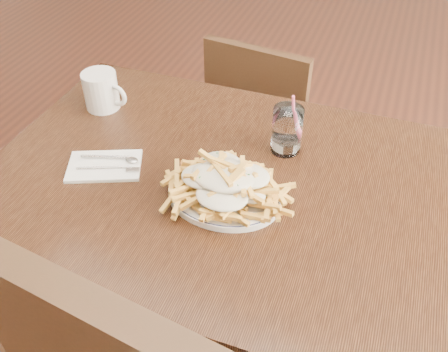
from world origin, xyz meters
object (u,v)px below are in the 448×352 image
at_px(chair_far, 263,124).
at_px(coffee_mug, 102,91).
at_px(fries_plate, 224,197).
at_px(loaded_fries, 224,179).
at_px(table, 235,206).
at_px(water_glass, 287,132).

relative_size(chair_far, coffee_mug, 5.98).
distance_m(fries_plate, coffee_mug, 0.51).
bearing_deg(chair_far, loaded_fries, -81.34).
relative_size(table, water_glass, 7.31).
xyz_separation_m(table, fries_plate, (-0.01, -0.06, 0.09)).
bearing_deg(loaded_fries, chair_far, 98.66).
relative_size(loaded_fries, coffee_mug, 2.12).
height_order(chair_far, fries_plate, chair_far).
xyz_separation_m(fries_plate, coffee_mug, (-0.45, 0.24, 0.04)).
bearing_deg(table, coffee_mug, 158.70).
bearing_deg(loaded_fries, table, 84.74).
relative_size(table, fries_plate, 3.80).
bearing_deg(fries_plate, table, 84.74).
height_order(table, fries_plate, fries_plate).
bearing_deg(chair_far, coffee_mug, -124.75).
height_order(table, water_glass, water_glass).
distance_m(fries_plate, water_glass, 0.24).
xyz_separation_m(water_glass, coffee_mug, (-0.53, 0.02, -0.00)).
relative_size(fries_plate, loaded_fries, 1.11).
distance_m(chair_far, loaded_fries, 0.82).
height_order(table, chair_far, chair_far).
xyz_separation_m(table, coffee_mug, (-0.45, 0.18, 0.13)).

